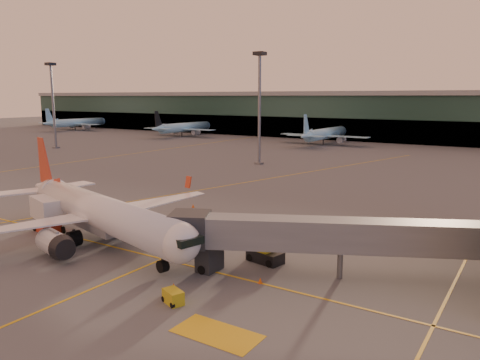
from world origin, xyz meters
The scene contains 14 objects.
ground centered at (0.00, 0.00, 0.00)m, with size 600.00×600.00×0.00m, color #4C4F54.
taxi_markings centered at (-7.32, 44.49, 0.01)m, with size 100.12×173.00×0.01m.
terminal centered at (0.00, 141.79, 8.76)m, with size 400.00×20.00×17.60m.
mast_west_far centered at (-90.00, 62.00, 14.86)m, with size 2.40×2.40×25.60m.
mast_west_near centered at (-20.00, 66.00, 14.86)m, with size 2.40×2.40×25.60m.
distant_aircraft_row centered at (-21.00, 118.00, 0.00)m, with size 290.00×34.00×13.00m.
main_airplane centered at (-4.27, 5.08, 3.41)m, with size 34.26×31.23×10.49m.
jet_bridge centered at (22.59, 10.47, 3.69)m, with size 29.32×16.28×5.40m.
catering_truck centered at (-12.69, 4.78, 2.31)m, with size 5.66×3.70×4.06m.
gpu_cart centered at (12.44, -2.03, 0.52)m, with size 2.09×1.68×1.07m.
pushback_tug centered at (13.84, 9.73, 0.72)m, with size 3.74×2.48×1.78m.
cone_nose centered at (16.09, 4.98, 0.24)m, with size 0.39×0.39×0.50m.
cone_wing_left centered at (-5.93, 23.55, 0.25)m, with size 0.40×0.40×0.51m.
cone_fwd centered at (10.77, -0.02, 0.27)m, with size 0.44×0.44×0.56m.
Camera 1 is at (35.03, -27.56, 15.68)m, focal length 35.00 mm.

